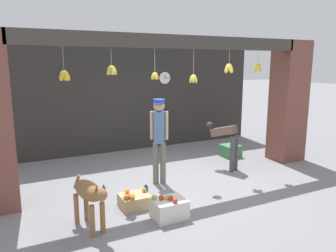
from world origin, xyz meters
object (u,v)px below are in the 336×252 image
dog (90,194)px  water_bottle (146,192)px  worker_stooping (226,139)px  fruit_crate_oranges (135,201)px  fruit_crate_apples (169,208)px  produce_box_green (230,151)px  shopkeeper (159,135)px  wall_clock (165,78)px

dog → water_bottle: (1.10, 0.62, -0.41)m
worker_stooping → fruit_crate_oranges: bearing=176.1°
worker_stooping → water_bottle: (-2.19, -0.72, -0.55)m
dog → fruit_crate_apples: (1.14, -0.19, -0.37)m
produce_box_green → water_bottle: size_ratio=1.71×
worker_stooping → shopkeeper: bearing=161.0°
produce_box_green → dog: bearing=-152.6°
shopkeeper → worker_stooping: 1.72m
wall_clock → shopkeeper: bearing=-118.0°
worker_stooping → fruit_crate_oranges: 2.72m
dog → worker_stooping: bearing=98.5°
shopkeeper → water_bottle: shopkeeper is taller
produce_box_green → water_bottle: bearing=-153.3°
worker_stooping → wall_clock: wall_clock is taller
dog → shopkeeper: (1.61, 1.17, 0.45)m
worker_stooping → dog: bearing=177.3°
dog → wall_clock: wall_clock is taller
worker_stooping → wall_clock: (-0.29, 2.43, 1.23)m
worker_stooping → water_bottle: worker_stooping is taller
shopkeeper → fruit_crate_apples: size_ratio=3.33×
dog → fruit_crate_oranges: dog is taller
produce_box_green → fruit_crate_oranges: bearing=-152.2°
fruit_crate_apples → produce_box_green: fruit_crate_apples is taller
fruit_crate_apples → wall_clock: (1.86, 3.96, 1.75)m
worker_stooping → fruit_crate_apples: bearing=-169.5°
worker_stooping → fruit_crate_oranges: worker_stooping is taller
produce_box_green → wall_clock: 2.64m
water_bottle → wall_clock: (1.90, 3.15, 1.78)m
dog → fruit_crate_oranges: 0.98m
fruit_crate_oranges → water_bottle: bearing=37.5°
fruit_crate_oranges → wall_clock: 4.41m
worker_stooping → fruit_crate_oranges: (-2.49, -0.95, -0.56)m
fruit_crate_apples → produce_box_green: size_ratio=1.17×
fruit_crate_oranges → wall_clock: size_ratio=1.36×
shopkeeper → fruit_crate_apples: shopkeeper is taller
dog → shopkeeper: 2.04m
produce_box_green → wall_clock: size_ratio=1.24×
fruit_crate_apples → wall_clock: 4.71m
fruit_crate_oranges → fruit_crate_apples: (0.33, -0.58, 0.04)m
produce_box_green → water_bottle: 3.24m
dog → wall_clock: (3.00, 3.77, 1.38)m
dog → fruit_crate_apples: bearing=66.9°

